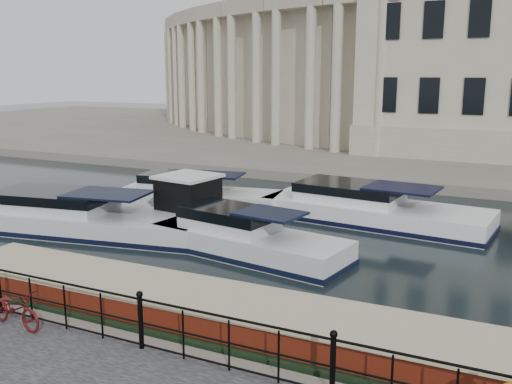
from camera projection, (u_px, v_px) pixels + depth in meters
ground_plane at (201, 329)px, 13.57m from camera, size 160.00×160.00×0.00m
far_bank at (442, 141)px, 47.86m from camera, size 120.00×42.00×0.55m
railing at (141, 318)px, 11.33m from camera, size 24.14×0.14×1.22m
civic_building at (426, 57)px, 43.10m from camera, size 53.55×31.84×16.85m
bicycle at (15, 308)px, 12.34m from camera, size 1.69×0.76×0.86m
narrowboat at (194, 326)px, 12.91m from camera, size 16.53×2.42×1.60m
harbour_hut at (189, 204)px, 22.13m from camera, size 3.14×2.74×2.17m
cabin_cruisers at (271, 221)px, 21.96m from camera, size 26.58×10.41×1.99m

